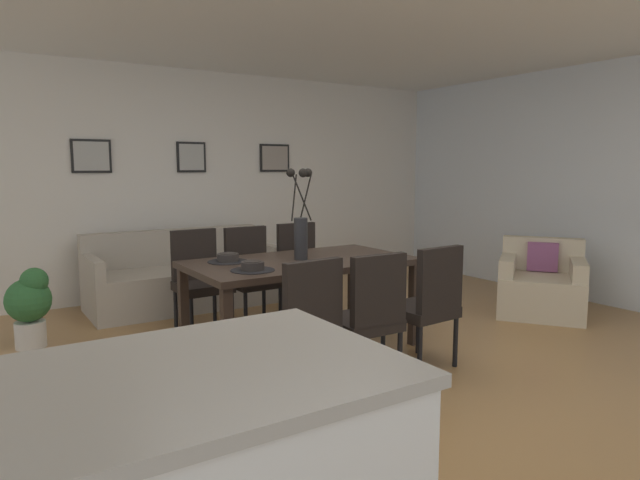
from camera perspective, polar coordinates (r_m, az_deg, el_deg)
name	(u,v)px	position (r m, az deg, el deg)	size (l,w,h in m)	color
ground_plane	(341,377)	(4.08, 2.17, -13.85)	(9.00, 9.00, 0.00)	#A87A47
back_wall_panel	(183,183)	(6.73, -13.93, 5.70)	(9.00, 0.10, 2.60)	white
side_window_wall	(593,184)	(6.81, 26.26, 5.17)	(0.10, 6.30, 2.60)	white
ceiling_panel	(311,4)	(4.29, -0.97, 23.11)	(9.00, 7.20, 0.08)	white
dining_table	(301,269)	(4.52, -1.97, -2.95)	(1.80, 0.99, 0.74)	#33261E
dining_chair_near_left	(303,322)	(3.56, -1.77, -8.36)	(0.47, 0.47, 0.92)	black
dining_chair_near_right	(199,276)	(5.15, -12.28, -3.59)	(0.45, 0.45, 0.92)	black
dining_chair_far_left	(368,312)	(3.79, 4.96, -7.41)	(0.45, 0.45, 0.92)	black
dining_chair_far_right	(251,271)	(5.29, -7.09, -3.17)	(0.44, 0.44, 0.92)	black
dining_chair_mid_left	(428,301)	(4.18, 11.00, -6.13)	(0.47, 0.47, 0.92)	black
dining_chair_mid_right	(302,264)	(5.60, -1.88, -2.52)	(0.44, 0.44, 0.92)	black
centerpiece_vase	(301,225)	(4.47, -1.99, 1.56)	(0.21, 0.23, 0.73)	#232326
placemat_near_left	(253,270)	(4.06, -6.93, -3.09)	(0.32, 0.32, 0.01)	black
bowl_near_left	(253,265)	(4.05, -6.94, -2.57)	(0.17, 0.17, 0.07)	#2D2826
placemat_near_right	(228,261)	(4.46, -9.43, -2.19)	(0.32, 0.32, 0.01)	black
bowl_near_right	(228,257)	(4.45, -9.44, -1.72)	(0.17, 0.17, 0.07)	#2D2826
sofa	(183,280)	(6.17, -13.90, -4.00)	(1.95, 0.84, 0.80)	#B2A899
armchair	(541,286)	(6.09, 21.76, -4.40)	(1.12, 1.12, 0.75)	beige
framed_picture_left	(91,156)	(6.40, -22.42, 7.97)	(0.40, 0.03, 0.35)	black
framed_picture_center	(191,157)	(6.69, -13.07, 8.29)	(0.34, 0.03, 0.35)	black
framed_picture_right	(275,158)	(7.14, -4.67, 8.39)	(0.41, 0.03, 0.35)	black
potted_plant	(30,304)	(5.17, -27.66, -5.80)	(0.36, 0.36, 0.67)	silver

